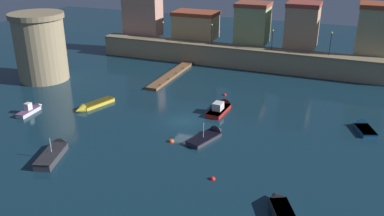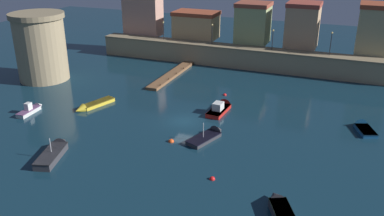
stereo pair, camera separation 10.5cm
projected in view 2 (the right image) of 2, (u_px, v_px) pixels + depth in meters
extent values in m
plane|color=#112D3D|center=(184.00, 121.00, 52.22)|extent=(143.88, 143.88, 0.00)
cube|color=#9E8966|center=(239.00, 57.00, 73.47)|extent=(53.44, 3.17, 3.45)
cube|color=#817053|center=(240.00, 47.00, 72.76)|extent=(53.44, 3.47, 0.24)
cube|color=tan|center=(143.00, 14.00, 81.21)|extent=(7.37, 3.56, 8.32)
cube|color=tan|center=(196.00, 27.00, 78.94)|extent=(7.96, 5.25, 4.43)
cube|color=#964228|center=(196.00, 13.00, 77.95)|extent=(8.28, 5.46, 0.70)
cube|color=#98A86E|center=(253.00, 25.00, 74.89)|extent=(5.66, 5.57, 6.68)
cube|color=brown|center=(254.00, 4.00, 73.46)|extent=(5.89, 5.79, 0.70)
cube|color=tan|center=(302.00, 27.00, 71.85)|extent=(5.35, 5.71, 7.18)
cube|color=#983F32|center=(305.00, 4.00, 70.33)|extent=(5.57, 5.94, 0.70)
cube|color=tan|center=(377.00, 31.00, 67.63)|extent=(6.05, 5.61, 7.63)
cube|color=brown|center=(381.00, 6.00, 66.03)|extent=(6.29, 5.83, 0.70)
cylinder|color=#9E8966|center=(41.00, 49.00, 65.84)|extent=(7.84, 7.84, 9.97)
cylinder|color=#867556|center=(36.00, 15.00, 63.77)|extent=(8.47, 8.47, 0.80)
cube|color=brown|center=(172.00, 75.00, 69.14)|extent=(1.86, 15.45, 0.45)
cylinder|color=brown|center=(190.00, 65.00, 74.10)|extent=(0.20, 0.20, 0.70)
cylinder|color=brown|center=(184.00, 69.00, 71.45)|extent=(0.20, 0.20, 0.70)
cylinder|color=brown|center=(176.00, 75.00, 68.80)|extent=(0.20, 0.20, 0.70)
cylinder|color=brown|center=(169.00, 80.00, 66.15)|extent=(0.20, 0.20, 0.70)
cylinder|color=brown|center=(160.00, 86.00, 63.50)|extent=(0.20, 0.20, 0.70)
cylinder|color=black|center=(163.00, 31.00, 77.19)|extent=(0.12, 0.12, 3.07)
sphere|color=#F9D172|center=(163.00, 22.00, 76.54)|extent=(0.32, 0.32, 0.32)
cylinder|color=black|center=(212.00, 35.00, 73.85)|extent=(0.12, 0.12, 3.32)
sphere|color=#F9D172|center=(212.00, 25.00, 73.15)|extent=(0.32, 0.32, 0.32)
cylinder|color=black|center=(272.00, 41.00, 70.15)|extent=(0.12, 0.12, 3.17)
sphere|color=#F9D172|center=(273.00, 30.00, 69.49)|extent=(0.32, 0.32, 0.32)
cylinder|color=black|center=(331.00, 45.00, 66.85)|extent=(0.12, 0.12, 3.53)
sphere|color=#F9D172|center=(332.00, 33.00, 66.12)|extent=(0.32, 0.32, 0.32)
cube|color=#333338|center=(51.00, 156.00, 43.16)|extent=(3.10, 5.30, 0.80)
cone|color=#333338|center=(63.00, 142.00, 46.06)|extent=(2.00, 1.81, 1.67)
cube|color=black|center=(51.00, 153.00, 43.02)|extent=(3.16, 5.41, 0.08)
cylinder|color=#B2B2B7|center=(50.00, 145.00, 42.87)|extent=(0.08, 0.08, 1.60)
cube|color=gold|center=(98.00, 103.00, 57.19)|extent=(2.86, 5.05, 0.52)
cone|color=gold|center=(80.00, 110.00, 55.02)|extent=(1.71, 1.71, 1.35)
cube|color=brown|center=(98.00, 102.00, 57.10)|extent=(2.92, 5.15, 0.08)
cube|color=silver|center=(29.00, 112.00, 54.39)|extent=(1.38, 3.68, 0.57)
cone|color=silver|center=(40.00, 105.00, 56.38)|extent=(1.17, 1.08, 1.11)
cube|color=#724B72|center=(28.00, 110.00, 54.30)|extent=(1.41, 3.75, 0.08)
cube|color=silver|center=(28.00, 106.00, 54.15)|extent=(0.73, 0.89, 0.92)
cube|color=#99B7C6|center=(30.00, 105.00, 54.51)|extent=(0.61, 0.10, 0.55)
cube|color=red|center=(219.00, 111.00, 54.69)|extent=(2.14, 4.74, 0.53)
cone|color=red|center=(226.00, 103.00, 57.13)|extent=(1.85, 1.40, 1.77)
cube|color=#67110C|center=(219.00, 109.00, 54.60)|extent=(2.18, 4.84, 0.08)
cube|color=silver|center=(218.00, 106.00, 54.22)|extent=(1.24, 1.56, 0.98)
cube|color=#333338|center=(204.00, 139.00, 47.21)|extent=(3.12, 4.72, 0.49)
cone|color=#333338|center=(218.00, 131.00, 49.13)|extent=(2.01, 1.71, 1.70)
cube|color=black|center=(204.00, 137.00, 47.13)|extent=(3.18, 4.82, 0.08)
cylinder|color=#B2B2B7|center=(203.00, 130.00, 46.69)|extent=(0.08, 0.08, 1.77)
cube|color=#195689|center=(365.00, 131.00, 49.15)|extent=(2.77, 3.70, 0.47)
cone|color=#195689|center=(359.00, 124.00, 51.06)|extent=(1.84, 1.44, 1.62)
cube|color=#0F2939|center=(366.00, 129.00, 49.07)|extent=(2.83, 3.78, 0.08)
cone|color=#333338|center=(275.00, 197.00, 36.35)|extent=(1.93, 1.90, 1.46)
cube|color=black|center=(286.00, 216.00, 33.25)|extent=(3.71, 5.39, 0.08)
sphere|color=#EA4C19|center=(171.00, 142.00, 47.04)|extent=(0.67, 0.67, 0.67)
sphere|color=red|center=(212.00, 179.00, 39.77)|extent=(0.56, 0.56, 0.56)
sphere|color=red|center=(225.00, 95.00, 60.85)|extent=(0.53, 0.53, 0.53)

